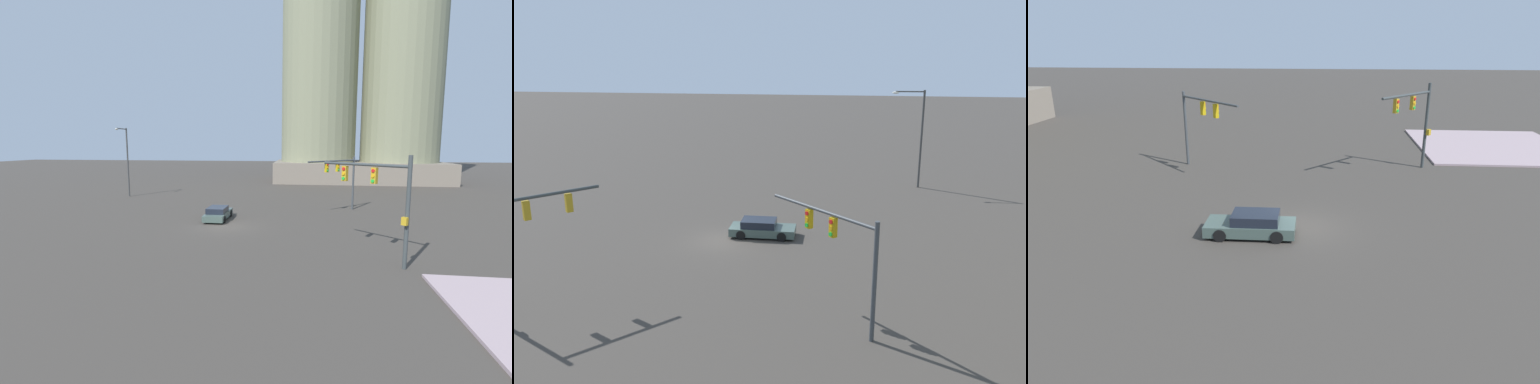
# 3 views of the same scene
# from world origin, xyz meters

# --- Properties ---
(ground_plane) EXTENTS (232.81, 232.81, 0.00)m
(ground_plane) POSITION_xyz_m (0.00, 0.00, 0.00)
(ground_plane) COLOR #3D3832
(sidewalk_corner) EXTENTS (13.51, 12.90, 0.15)m
(sidewalk_corner) POSITION_xyz_m (19.56, -16.15, 0.07)
(sidewalk_corner) COLOR #A08A90
(sidewalk_corner) RESTS_ON ground
(traffic_signal_near_corner) EXTENTS (4.44, 4.30, 6.31)m
(traffic_signal_near_corner) POSITION_xyz_m (11.13, -7.67, 4.21)
(traffic_signal_near_corner) COLOR #363C3D
(traffic_signal_near_corner) RESTS_ON ground
(traffic_signal_opposite_side) EXTENTS (4.97, 5.10, 5.61)m
(traffic_signal_opposite_side) POSITION_xyz_m (10.35, 7.96, 4.05)
(traffic_signal_opposite_side) COLOR #3B3F42
(traffic_signal_opposite_side) RESTS_ON ground
(sedan_car_approaching) EXTENTS (1.96, 4.51, 1.21)m
(sedan_car_approaching) POSITION_xyz_m (-1.22, 2.46, 0.58)
(sedan_car_approaching) COLOR #40514A
(sedan_car_approaching) RESTS_ON ground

